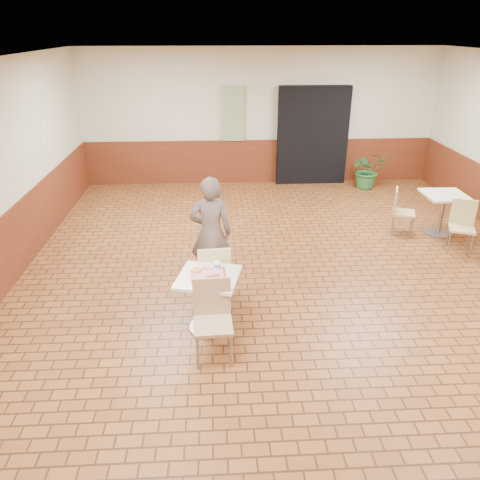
{
  "coord_description": "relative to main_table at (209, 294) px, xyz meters",
  "views": [
    {
      "loc": [
        -1.06,
        -5.68,
        3.38
      ],
      "look_at": [
        -0.76,
        -0.39,
        0.95
      ],
      "focal_mm": 35.0,
      "sensor_mm": 36.0,
      "label": 1
    }
  ],
  "objects": [
    {
      "name": "serving_tray",
      "position": [
        0.0,
        -0.0,
        0.25
      ],
      "size": [
        0.4,
        0.31,
        0.03
      ],
      "rotation": [
        0.0,
        0.0,
        0.07
      ],
      "color": "red",
      "rests_on": "main_table"
    },
    {
      "name": "wainscot_band",
      "position": [
        1.16,
        0.89,
        0.01
      ],
      "size": [
        8.0,
        10.0,
        1.0
      ],
      "color": "#562310",
      "rests_on": "ground"
    },
    {
      "name": "promo_poster",
      "position": [
        0.56,
        5.83,
        1.11
      ],
      "size": [
        0.5,
        0.03,
        1.2
      ],
      "primitive_type": "cube",
      "color": "gray",
      "rests_on": "wainscot_band"
    },
    {
      "name": "chair_second_left",
      "position": [
        3.36,
        2.75,
        -0.04
      ],
      "size": [
        0.48,
        0.48,
        0.81
      ],
      "rotation": [
        0.0,
        0.0,
        1.22
      ],
      "color": "tan",
      "rests_on": "ground"
    },
    {
      "name": "long_john_donut",
      "position": [
        0.05,
        -0.08,
        0.28
      ],
      "size": [
        0.16,
        0.12,
        0.05
      ],
      "rotation": [
        0.0,
        0.0,
        0.31
      ],
      "color": "#C9683A",
      "rests_on": "serving_tray"
    },
    {
      "name": "customer",
      "position": [
        0.03,
        1.07,
        0.31
      ],
      "size": [
        0.59,
        0.39,
        1.6
      ],
      "primitive_type": "imported",
      "rotation": [
        0.0,
        0.0,
        3.14
      ],
      "color": "brown",
      "rests_on": "ground"
    },
    {
      "name": "ring_donut",
      "position": [
        -0.13,
        0.09,
        0.28
      ],
      "size": [
        0.14,
        0.14,
        0.04
      ],
      "primitive_type": "torus",
      "rotation": [
        0.0,
        0.0,
        -0.28
      ],
      "color": "#EEB756",
      "rests_on": "serving_tray"
    },
    {
      "name": "chair_main_front",
      "position": [
        0.04,
        -0.48,
        0.02
      ],
      "size": [
        0.43,
        0.43,
        0.91
      ],
      "rotation": [
        0.0,
        0.0,
        0.04
      ],
      "color": "tan",
      "rests_on": "ground"
    },
    {
      "name": "room_shell",
      "position": [
        1.16,
        0.89,
        1.01
      ],
      "size": [
        8.01,
        10.01,
        3.01
      ],
      "color": "brown",
      "rests_on": "ground"
    },
    {
      "name": "second_table",
      "position": [
        4.08,
        2.66,
        0.01
      ],
      "size": [
        0.7,
        0.7,
        0.74
      ],
      "rotation": [
        0.0,
        0.0,
        -0.01
      ],
      "color": "beige",
      "rests_on": "ground"
    },
    {
      "name": "potted_plant",
      "position": [
        3.56,
        5.29,
        -0.07
      ],
      "size": [
        0.85,
        0.77,
        0.85
      ],
      "primitive_type": "imported",
      "rotation": [
        0.0,
        0.0,
        0.15
      ],
      "color": "#296832",
      "rests_on": "ground"
    },
    {
      "name": "main_table",
      "position": [
        0.0,
        0.0,
        0.0
      ],
      "size": [
        0.69,
        0.69,
        0.73
      ],
      "rotation": [
        0.0,
        0.0,
        -0.23
      ],
      "color": "beige",
      "rests_on": "ground"
    },
    {
      "name": "paper_cup",
      "position": [
        0.1,
        0.11,
        0.31
      ],
      "size": [
        0.08,
        0.08,
        0.1
      ],
      "rotation": [
        0.0,
        0.0,
        0.4
      ],
      "color": "white",
      "rests_on": "serving_tray"
    },
    {
      "name": "chair_main_back",
      "position": [
        0.07,
        0.49,
        0.01
      ],
      "size": [
        0.45,
        0.45,
        0.89
      ],
      "rotation": [
        0.0,
        0.0,
        3.23
      ],
      "color": "#E8D08B",
      "rests_on": "ground"
    },
    {
      "name": "chair_second_front",
      "position": [
        4.11,
        2.02,
        -0.03
      ],
      "size": [
        0.5,
        0.5,
        0.83
      ],
      "rotation": [
        0.0,
        0.0,
        -0.38
      ],
      "color": "#D7C281",
      "rests_on": "ground"
    },
    {
      "name": "corridor_doorway",
      "position": [
        2.36,
        5.77,
        0.61
      ],
      "size": [
        1.6,
        0.22,
        2.2
      ],
      "primitive_type": "cube",
      "color": "black",
      "rests_on": "ground"
    }
  ]
}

